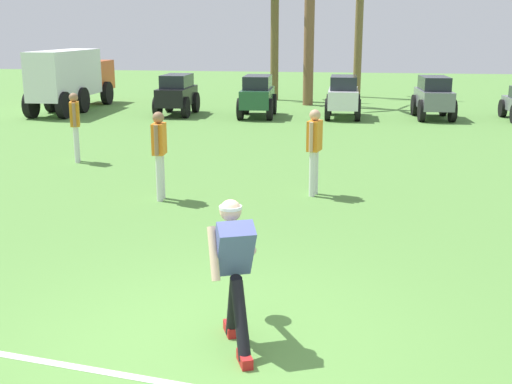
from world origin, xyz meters
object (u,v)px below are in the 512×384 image
object	(u,v)px
teammate_deep	(314,144)
box_truck	(72,77)
palm_tree_right_of_centre	(359,16)
teammate_midfield	(159,147)
parked_car_slot_d	(434,96)
frisbee_in_flight	(240,244)
frisbee_thrower	(234,266)
parked_car_slot_b	(258,95)
parked_car_slot_a	(177,94)
teammate_near_sideline	(75,121)
palm_tree_left_of_centre	(309,8)
palm_tree_far_left	(275,25)
parked_car_slot_c	(343,96)

from	to	relation	value
teammate_deep	box_truck	distance (m)	14.75
box_truck	palm_tree_right_of_centre	distance (m)	12.43
teammate_midfield	palm_tree_right_of_centre	xyz separation A→B (m)	(3.30, 18.44, 2.51)
parked_car_slot_d	frisbee_in_flight	bearing A→B (deg)	-102.88
frisbee_thrower	teammate_midfield	distance (m)	5.55
parked_car_slot_b	palm_tree_right_of_centre	bearing A→B (deg)	65.57
palm_tree_right_of_centre	parked_car_slot_a	bearing A→B (deg)	-130.67
teammate_near_sideline	palm_tree_left_of_centre	xyz separation A→B (m)	(4.28, 12.07, 2.78)
palm_tree_far_left	palm_tree_left_of_centre	xyz separation A→B (m)	(1.57, -1.67, 0.64)
parked_car_slot_d	palm_tree_right_of_centre	world-z (taller)	palm_tree_right_of_centre
teammate_deep	palm_tree_left_of_centre	distance (m)	14.55
palm_tree_right_of_centre	frisbee_in_flight	bearing A→B (deg)	-92.71
parked_car_slot_a	frisbee_in_flight	bearing A→B (deg)	-71.91
parked_car_slot_c	palm_tree_right_of_centre	bearing A→B (deg)	86.65
teammate_near_sideline	teammate_midfield	world-z (taller)	same
parked_car_slot_d	box_truck	xyz separation A→B (m)	(-12.91, 0.23, 0.49)
teammate_near_sideline	parked_car_slot_c	bearing A→B (deg)	55.93
box_truck	palm_tree_left_of_centre	world-z (taller)	palm_tree_left_of_centre
frisbee_thrower	palm_tree_far_left	size ratio (longest dim) A/B	0.28
teammate_midfield	teammate_deep	xyz separation A→B (m)	(2.64, 0.74, 0.00)
parked_car_slot_b	palm_tree_left_of_centre	world-z (taller)	palm_tree_left_of_centre
frisbee_thrower	box_truck	world-z (taller)	box_truck
palm_tree_far_left	palm_tree_right_of_centre	size ratio (longest dim) A/B	0.88
parked_car_slot_c	palm_tree_far_left	size ratio (longest dim) A/B	0.47
frisbee_in_flight	box_truck	bearing A→B (deg)	119.65
teammate_near_sideline	parked_car_slot_d	world-z (taller)	teammate_near_sideline
parked_car_slot_c	palm_tree_left_of_centre	distance (m)	4.87
parked_car_slot_c	parked_car_slot_d	xyz separation A→B (m)	(2.99, 0.23, 0.00)
frisbee_in_flight	parked_car_slot_c	world-z (taller)	parked_car_slot_c
parked_car_slot_d	palm_tree_right_of_centre	size ratio (longest dim) A/B	0.42
parked_car_slot_a	box_truck	world-z (taller)	box_truck
parked_car_slot_d	palm_tree_left_of_centre	world-z (taller)	palm_tree_left_of_centre
parked_car_slot_b	palm_tree_right_of_centre	size ratio (longest dim) A/B	0.42
parked_car_slot_c	box_truck	world-z (taller)	box_truck
frisbee_thrower	palm_tree_right_of_centre	xyz separation A→B (m)	(1.00, 23.48, 2.66)
parked_car_slot_a	parked_car_slot_c	distance (m)	5.77
parked_car_slot_a	parked_car_slot_d	bearing A→B (deg)	2.64
parked_car_slot_c	palm_tree_far_left	world-z (taller)	palm_tree_far_left
teammate_deep	palm_tree_far_left	bearing A→B (deg)	99.97
palm_tree_right_of_centre	palm_tree_far_left	bearing A→B (deg)	-152.68
frisbee_thrower	teammate_near_sideline	distance (m)	9.48
teammate_midfield	teammate_deep	world-z (taller)	same
teammate_deep	frisbee_thrower	bearing A→B (deg)	-93.43
frisbee_thrower	teammate_midfield	world-z (taller)	teammate_midfield
teammate_midfield	teammate_deep	bearing A→B (deg)	15.73
frisbee_in_flight	parked_car_slot_a	xyz separation A→B (m)	(-5.10, 15.61, -0.02)
box_truck	palm_tree_left_of_centre	xyz separation A→B (m)	(8.44, 3.10, 2.49)
palm_tree_left_of_centre	parked_car_slot_b	bearing A→B (deg)	-110.36
frisbee_in_flight	teammate_near_sideline	bearing A→B (deg)	124.97
palm_tree_far_left	frisbee_thrower	bearing A→B (deg)	-83.56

